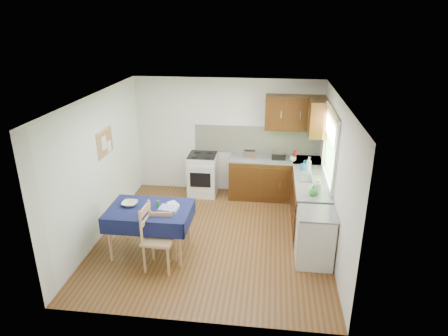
# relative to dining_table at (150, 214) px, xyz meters

# --- Properties ---
(floor) EXTENTS (4.20, 4.20, 0.00)m
(floor) POSITION_rel_dining_table_xyz_m (0.96, 0.57, -0.70)
(floor) COLOR #533116
(floor) RESTS_ON ground
(ceiling) EXTENTS (4.00, 4.20, 0.02)m
(ceiling) POSITION_rel_dining_table_xyz_m (0.96, 0.57, 1.80)
(ceiling) COLOR silver
(ceiling) RESTS_ON wall_back
(wall_back) EXTENTS (4.00, 0.02, 2.50)m
(wall_back) POSITION_rel_dining_table_xyz_m (0.96, 2.67, 0.55)
(wall_back) COLOR white
(wall_back) RESTS_ON ground
(wall_front) EXTENTS (4.00, 0.02, 2.50)m
(wall_front) POSITION_rel_dining_table_xyz_m (0.96, -1.53, 0.55)
(wall_front) COLOR white
(wall_front) RESTS_ON ground
(wall_left) EXTENTS (0.02, 4.20, 2.50)m
(wall_left) POSITION_rel_dining_table_xyz_m (-1.04, 0.57, 0.55)
(wall_left) COLOR white
(wall_left) RESTS_ON ground
(wall_right) EXTENTS (0.02, 4.20, 2.50)m
(wall_right) POSITION_rel_dining_table_xyz_m (2.96, 0.57, 0.55)
(wall_right) COLOR white
(wall_right) RESTS_ON ground
(base_cabinets) EXTENTS (1.90, 2.30, 0.86)m
(base_cabinets) POSITION_rel_dining_table_xyz_m (2.31, 1.83, -0.27)
(base_cabinets) COLOR #371C09
(base_cabinets) RESTS_ON ground
(worktop_back) EXTENTS (1.90, 0.60, 0.04)m
(worktop_back) POSITION_rel_dining_table_xyz_m (2.01, 2.37, 0.18)
(worktop_back) COLOR slate
(worktop_back) RESTS_ON base_cabinets
(worktop_right) EXTENTS (0.60, 1.70, 0.04)m
(worktop_right) POSITION_rel_dining_table_xyz_m (2.66, 1.22, 0.18)
(worktop_right) COLOR slate
(worktop_right) RESTS_ON base_cabinets
(worktop_corner) EXTENTS (0.60, 0.60, 0.04)m
(worktop_corner) POSITION_rel_dining_table_xyz_m (2.66, 2.37, 0.18)
(worktop_corner) COLOR slate
(worktop_corner) RESTS_ON base_cabinets
(splashback) EXTENTS (2.70, 0.02, 0.60)m
(splashback) POSITION_rel_dining_table_xyz_m (1.61, 2.65, 0.50)
(splashback) COLOR beige
(splashback) RESTS_ON wall_back
(upper_cabinets) EXTENTS (1.20, 0.85, 0.70)m
(upper_cabinets) POSITION_rel_dining_table_xyz_m (2.48, 2.37, 1.15)
(upper_cabinets) COLOR #371C09
(upper_cabinets) RESTS_ON wall_back
(stove) EXTENTS (0.60, 0.61, 0.92)m
(stove) POSITION_rel_dining_table_xyz_m (0.46, 2.37, -0.24)
(stove) COLOR silver
(stove) RESTS_ON ground
(window) EXTENTS (0.04, 1.48, 1.26)m
(window) POSITION_rel_dining_table_xyz_m (2.93, 1.27, 0.95)
(window) COLOR #2F5021
(window) RESTS_ON wall_right
(fridge) EXTENTS (0.58, 0.60, 0.89)m
(fridge) POSITION_rel_dining_table_xyz_m (2.66, 0.02, -0.26)
(fridge) COLOR silver
(fridge) RESTS_ON ground
(corkboard) EXTENTS (0.04, 0.62, 0.47)m
(corkboard) POSITION_rel_dining_table_xyz_m (-1.01, 0.87, 0.90)
(corkboard) COLOR tan
(corkboard) RESTS_ON wall_left
(dining_table) EXTENTS (1.33, 0.90, 0.81)m
(dining_table) POSITION_rel_dining_table_xyz_m (0.00, 0.00, 0.00)
(dining_table) COLOR #0F1A3D
(dining_table) RESTS_ON ground
(chair_far) EXTENTS (0.43, 0.43, 0.89)m
(chair_far) POSITION_rel_dining_table_xyz_m (0.25, -0.12, -0.23)
(chair_far) COLOR tan
(chair_far) RESTS_ON ground
(chair_near) EXTENTS (0.49, 0.49, 1.05)m
(chair_near) POSITION_rel_dining_table_xyz_m (0.20, -0.40, -0.14)
(chair_near) COLOR tan
(chair_near) RESTS_ON ground
(toaster) EXTENTS (0.26, 0.16, 0.20)m
(toaster) POSITION_rel_dining_table_xyz_m (1.47, 2.26, 0.29)
(toaster) COLOR silver
(toaster) RESTS_ON worktop_back
(sandwich_press) EXTENTS (0.28, 0.24, 0.16)m
(sandwich_press) POSITION_rel_dining_table_xyz_m (2.07, 2.35, 0.28)
(sandwich_press) COLOR black
(sandwich_press) RESTS_ON worktop_back
(sauce_bottle) EXTENTS (0.05, 0.05, 0.23)m
(sauce_bottle) POSITION_rel_dining_table_xyz_m (2.40, 2.27, 0.31)
(sauce_bottle) COLOR red
(sauce_bottle) RESTS_ON worktop_back
(yellow_packet) EXTENTS (0.12, 0.09, 0.16)m
(yellow_packet) POSITION_rel_dining_table_xyz_m (2.13, 2.50, 0.28)
(yellow_packet) COLOR gold
(yellow_packet) RESTS_ON worktop_back
(dish_rack) EXTENTS (0.41, 0.31, 0.19)m
(dish_rack) POSITION_rel_dining_table_xyz_m (2.65, 1.31, 0.22)
(dish_rack) COLOR gray
(dish_rack) RESTS_ON worktop_right
(kettle) EXTENTS (0.15, 0.15, 0.25)m
(kettle) POSITION_rel_dining_table_xyz_m (2.71, 0.74, 0.31)
(kettle) COLOR silver
(kettle) RESTS_ON worktop_right
(cup) EXTENTS (0.16, 0.16, 0.10)m
(cup) POSITION_rel_dining_table_xyz_m (2.37, 2.24, 0.25)
(cup) COLOR white
(cup) RESTS_ON worktop_back
(soap_bottle_a) EXTENTS (0.15, 0.15, 0.28)m
(soap_bottle_a) POSITION_rel_dining_table_xyz_m (2.63, 1.75, 0.34)
(soap_bottle_a) COLOR silver
(soap_bottle_a) RESTS_ON worktop_right
(soap_bottle_b) EXTENTS (0.13, 0.13, 0.21)m
(soap_bottle_b) POSITION_rel_dining_table_xyz_m (2.55, 1.74, 0.30)
(soap_bottle_b) COLOR blue
(soap_bottle_b) RESTS_ON worktop_right
(soap_bottle_c) EXTENTS (0.17, 0.17, 0.18)m
(soap_bottle_c) POSITION_rel_dining_table_xyz_m (2.63, 0.62, 0.29)
(soap_bottle_c) COLOR green
(soap_bottle_c) RESTS_ON worktop_right
(plate_bowl) EXTENTS (0.26, 0.26, 0.06)m
(plate_bowl) POSITION_rel_dining_table_xyz_m (-0.34, 0.06, 0.14)
(plate_bowl) COLOR beige
(plate_bowl) RESTS_ON dining_table
(book) EXTENTS (0.24, 0.24, 0.01)m
(book) POSITION_rel_dining_table_xyz_m (0.29, 0.15, 0.11)
(book) COLOR white
(book) RESTS_ON dining_table
(spice_jar) EXTENTS (0.05, 0.05, 0.10)m
(spice_jar) POSITION_rel_dining_table_xyz_m (0.12, 0.09, 0.15)
(spice_jar) COLOR #238326
(spice_jar) RESTS_ON dining_table
(tea_towel) EXTENTS (0.31, 0.26, 0.05)m
(tea_towel) POSITION_rel_dining_table_xyz_m (0.33, -0.03, 0.13)
(tea_towel) COLOR #294A98
(tea_towel) RESTS_ON dining_table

